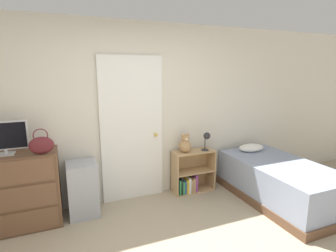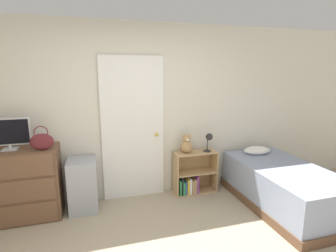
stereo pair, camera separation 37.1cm
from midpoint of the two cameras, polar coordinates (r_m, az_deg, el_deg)
The scene contains 10 objects.
wall_back at distance 3.81m, azimuth -5.96°, elevation 2.79°, with size 10.00×0.06×2.55m.
door_closed at distance 3.82m, azimuth -4.87°, elevation -0.72°, with size 0.91×0.09×2.09m.
dresser at distance 3.78m, azimuth -27.43°, elevation -11.35°, with size 1.01×0.45×0.93m.
tv at distance 3.60m, azimuth -28.97°, elevation -1.44°, with size 0.49×0.16×0.39m.
handbag at distance 3.42m, azimuth -23.05°, elevation -3.15°, with size 0.27×0.10×0.30m.
storage_bin at distance 3.77m, azimuth -15.37°, elevation -12.32°, with size 0.38×0.42×0.71m.
bookshelf at distance 4.20m, azimuth 7.78°, elevation -10.93°, with size 0.66×0.28×0.66m.
teddy_bear at distance 3.98m, azimuth 6.74°, elevation -4.12°, with size 0.19×0.19×0.29m.
desk_lamp at distance 4.07m, azimuth 11.51°, elevation -2.75°, with size 0.14×0.13×0.29m.
bed at distance 4.17m, azimuth 26.16°, elevation -11.72°, with size 0.99×1.80×0.69m.
Camera 2 is at (-0.51, -1.79, 1.87)m, focal length 28.00 mm.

